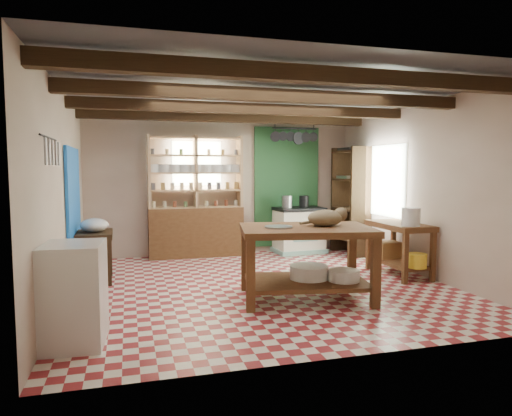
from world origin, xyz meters
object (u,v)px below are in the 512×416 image
object	(u,v)px
work_table	(306,263)
prep_table	(95,257)
white_cabinet	(74,294)
cat	(325,218)
right_counter	(399,249)
stove	(299,230)

from	to	relation	value
work_table	prep_table	bearing A→B (deg)	158.31
work_table	white_cabinet	xyz separation A→B (m)	(-2.59, -0.80, 0.02)
white_cabinet	cat	bearing A→B (deg)	19.95
cat	prep_table	bearing A→B (deg)	150.77
work_table	white_cabinet	size ratio (longest dim) A/B	1.69
work_table	prep_table	xyz separation A→B (m)	(-2.57, 1.61, -0.09)
work_table	white_cabinet	world-z (taller)	white_cabinet
work_table	white_cabinet	bearing A→B (deg)	-152.45
work_table	white_cabinet	distance (m)	2.71
work_table	cat	bearing A→B (deg)	11.31
white_cabinet	right_counter	distance (m)	4.68
work_table	right_counter	xyz separation A→B (m)	(1.81, 0.78, -0.05)
work_table	cat	size ratio (longest dim) A/B	3.51
stove	cat	bearing A→B (deg)	-109.00
white_cabinet	right_counter	world-z (taller)	white_cabinet
white_cabinet	cat	size ratio (longest dim) A/B	2.07
stove	prep_table	xyz separation A→B (m)	(-3.59, -1.30, -0.08)
white_cabinet	right_counter	bearing A→B (deg)	23.94
right_counter	work_table	bearing A→B (deg)	-156.79
white_cabinet	stove	bearing A→B (deg)	49.93
work_table	stove	distance (m)	3.08
stove	prep_table	distance (m)	3.82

